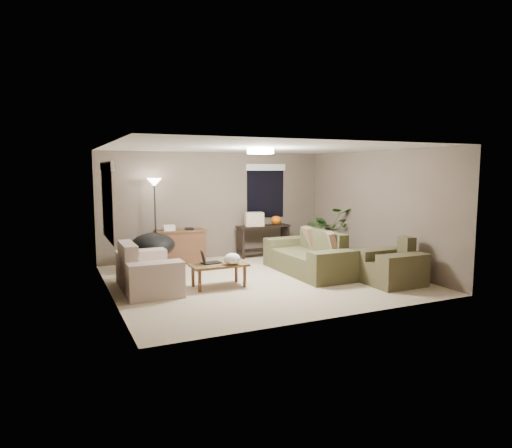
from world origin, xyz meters
name	(u,v)px	position (x,y,z in m)	size (l,w,h in m)	color
room_shell	(260,215)	(0.00, 0.00, 1.25)	(5.50, 5.50, 5.50)	#C3AF91
main_sofa	(309,258)	(1.15, 0.11, 0.29)	(0.95, 2.20, 0.85)	#46452A
throw_pillows	(320,240)	(1.41, 0.11, 0.65)	(0.40, 1.40, 0.47)	#8C7251
loveseat	(146,273)	(-2.14, 0.15, 0.30)	(0.90, 1.60, 0.85)	beige
armchair	(391,268)	(2.06, -1.29, 0.30)	(0.95, 1.00, 0.85)	#48442B
coffee_table	(219,267)	(-0.91, -0.19, 0.36)	(1.00, 0.55, 0.42)	brown
laptop	(208,260)	(-1.08, -0.09, 0.48)	(0.39, 0.27, 0.24)	black
plastic_bag	(232,259)	(-0.71, -0.34, 0.52)	(0.29, 0.26, 0.20)	white
desk	(180,246)	(-0.98, 2.16, 0.38)	(1.10, 0.50, 0.75)	brown
desk_papers	(173,228)	(-1.13, 2.15, 0.80)	(0.68, 0.28, 0.12)	silver
console_table	(263,238)	(1.08, 2.14, 0.44)	(1.30, 0.40, 0.75)	black
pumpkin	(276,220)	(1.43, 2.14, 0.86)	(0.26, 0.26, 0.22)	orange
cardboard_box	(254,219)	(0.83, 2.14, 0.91)	(0.43, 0.33, 0.33)	beige
papasan_chair	(153,249)	(-1.72, 1.56, 0.47)	(1.03, 1.03, 0.80)	black
floor_lamp	(155,193)	(-1.53, 2.14, 1.60)	(0.32, 0.32, 1.91)	black
ceiling_fixture	(260,151)	(0.00, 0.00, 2.44)	(0.50, 0.50, 0.10)	white
houseplant	(327,238)	(2.38, 1.33, 0.48)	(1.10, 1.22, 0.95)	#2D5923
cat_scratching_post	(325,250)	(2.27, 1.24, 0.21)	(0.32, 0.32, 0.50)	tan
window_left	(107,188)	(-2.73, 0.30, 1.78)	(0.05, 1.56, 1.33)	black
window_back	(266,182)	(1.30, 2.48, 1.79)	(1.06, 0.05, 1.33)	black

